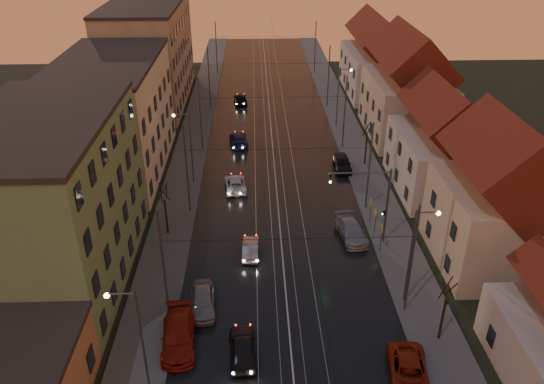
{
  "coord_description": "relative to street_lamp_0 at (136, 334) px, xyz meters",
  "views": [
    {
      "loc": [
        -2.18,
        -20.78,
        26.23
      ],
      "look_at": [
        -0.69,
        21.77,
        3.2
      ],
      "focal_mm": 35.0,
      "sensor_mm": 36.0,
      "label": 1
    }
  ],
  "objects": [
    {
      "name": "catenary_pole_r_1",
      "position": [
        17.7,
        7.0,
        -0.39
      ],
      "size": [
        0.16,
        0.16,
        9.0
      ],
      "primitive_type": "cylinder",
      "color": "#595B60",
      "rests_on": "ground"
    },
    {
      "name": "apartment_left_2",
      "position": [
        -8.4,
        32.0,
        1.11
      ],
      "size": [
        10.0,
        20.0,
        12.0
      ],
      "primitive_type": "cube",
      "color": "beige",
      "rests_on": "ground"
    },
    {
      "name": "sidewalk_left",
      "position": [
        -0.9,
        38.0,
        -4.81
      ],
      "size": [
        4.0,
        120.0,
        0.15
      ],
      "primitive_type": "cube",
      "color": "#4C4C4C",
      "rests_on": "ground"
    },
    {
      "name": "house_right_2",
      "position": [
        26.1,
        26.0,
        -0.24
      ],
      "size": [
        9.18,
        12.24,
        9.2
      ],
      "color": "silver",
      "rests_on": "ground"
    },
    {
      "name": "catenary_pole_l_5",
      "position": [
        0.5,
        70.0,
        -0.39
      ],
      "size": [
        0.16,
        0.16,
        9.0
      ],
      "primitive_type": "cylinder",
      "color": "#595B60",
      "rests_on": "ground"
    },
    {
      "name": "parked_left_2",
      "position": [
        1.55,
        4.2,
        -4.09
      ],
      "size": [
        2.67,
        5.62,
        1.58
      ],
      "primitive_type": "imported",
      "rotation": [
        0.0,
        0.0,
        0.08
      ],
      "color": "maroon",
      "rests_on": "ground"
    },
    {
      "name": "house_right_1",
      "position": [
        26.1,
        13.0,
        0.56
      ],
      "size": [
        8.67,
        10.2,
        10.8
      ],
      "color": "beige",
      "rests_on": "ground"
    },
    {
      "name": "catenary_pole_l_2",
      "position": [
        0.5,
        22.0,
        -0.39
      ],
      "size": [
        0.16,
        0.16,
        9.0
      ],
      "primitive_type": "cylinder",
      "color": "#595B60",
      "rests_on": "ground"
    },
    {
      "name": "house_right_4",
      "position": [
        26.1,
        59.0,
        0.16
      ],
      "size": [
        9.18,
        16.32,
        10.0
      ],
      "color": "silver",
      "rests_on": "ground"
    },
    {
      "name": "catenary_pole_r_3",
      "position": [
        17.7,
        37.0,
        -0.39
      ],
      "size": [
        0.16,
        0.16,
        9.0
      ],
      "primitive_type": "cylinder",
      "color": "#595B60",
      "rests_on": "ground"
    },
    {
      "name": "bare_tree_1",
      "position": [
        19.31,
        4.0,
        -2.4
      ],
      "size": [
        1.09,
        1.09,
        5.11
      ],
      "color": "black",
      "rests_on": "ground"
    },
    {
      "name": "driving_car_3",
      "position": [
        4.89,
        38.26,
        -4.15
      ],
      "size": [
        2.59,
        5.29,
        1.48
      ],
      "primitive_type": "imported",
      "rotation": [
        0.0,
        0.0,
        3.25
      ],
      "color": "navy",
      "rests_on": "ground"
    },
    {
      "name": "parked_right_2",
      "position": [
        16.7,
        30.84,
        -4.11
      ],
      "size": [
        1.89,
        4.55,
        1.54
      ],
      "primitive_type": "imported",
      "rotation": [
        0.0,
        0.0,
        -0.01
      ],
      "color": "black",
      "rests_on": "ground"
    },
    {
      "name": "parked_left_3",
      "position": [
        2.9,
        7.73,
        -4.13
      ],
      "size": [
        2.16,
        4.57,
        1.51
      ],
      "primitive_type": "imported",
      "rotation": [
        0.0,
        0.0,
        0.09
      ],
      "color": "gray",
      "rests_on": "ground"
    },
    {
      "name": "street_lamp_2",
      "position": [
        0.0,
        28.0,
        0.0
      ],
      "size": [
        1.75,
        0.32,
        8.0
      ],
      "color": "#595B60",
      "rests_on": "ground"
    },
    {
      "name": "road",
      "position": [
        9.1,
        38.0,
        -4.87
      ],
      "size": [
        16.0,
        120.0,
        0.04
      ],
      "primitive_type": "cube",
      "color": "black",
      "rests_on": "ground"
    },
    {
      "name": "catenary_pole_l_1",
      "position": [
        0.5,
        7.0,
        -0.39
      ],
      "size": [
        0.16,
        0.16,
        9.0
      ],
      "primitive_type": "cylinder",
      "color": "#595B60",
      "rests_on": "ground"
    },
    {
      "name": "parked_right_1",
      "position": [
        15.39,
        16.87,
        -4.15
      ],
      "size": [
        2.66,
        5.26,
        1.46
      ],
      "primitive_type": "imported",
      "rotation": [
        0.0,
        0.0,
        0.12
      ],
      "color": "#A7A7AC",
      "rests_on": "ground"
    },
    {
      "name": "driving_car_2",
      "position": [
        4.81,
        26.44,
        -4.25
      ],
      "size": [
        2.57,
        4.76,
        1.27
      ],
      "primitive_type": "imported",
      "rotation": [
        0.0,
        0.0,
        3.25
      ],
      "color": "silver",
      "rests_on": "ground"
    },
    {
      "name": "driving_car_4",
      "position": [
        4.86,
        53.96,
        -4.11
      ],
      "size": [
        2.27,
        4.69,
        1.54
      ],
      "primitive_type": "imported",
      "rotation": [
        0.0,
        0.0,
        3.24
      ],
      "color": "black",
      "rests_on": "ground"
    },
    {
      "name": "catenary_pole_r_5",
      "position": [
        17.7,
        70.0,
        -0.39
      ],
      "size": [
        0.16,
        0.16,
        9.0
      ],
      "primitive_type": "cylinder",
      "color": "#595B60",
      "rests_on": "ground"
    },
    {
      "name": "street_lamp_3",
      "position": [
        18.21,
        44.0,
        0.0
      ],
      "size": [
        1.75,
        0.32,
        8.0
      ],
      "color": "#595B60",
      "rests_on": "ground"
    },
    {
      "name": "house_right_3",
      "position": [
        26.1,
        41.0,
        0.92
      ],
      "size": [
        9.18,
        14.28,
        11.5
      ],
      "color": "beige",
      "rests_on": "ground"
    },
    {
      "name": "sidewalk_right",
      "position": [
        19.1,
        38.0,
        -4.81
      ],
      "size": [
        4.0,
        120.0,
        0.15
      ],
      "primitive_type": "cube",
      "color": "#4C4C4C",
      "rests_on": "ground"
    },
    {
      "name": "catenary_pole_l_3",
      "position": [
        0.5,
        37.0,
        -0.39
      ],
      "size": [
        0.16,
        0.16,
        9.0
      ],
      "primitive_type": "cylinder",
      "color": "#595B60",
      "rests_on": "ground"
    },
    {
      "name": "catenary_pole_r_2",
      "position": [
        17.7,
        22.0,
        -0.39
      ],
      "size": [
        0.16,
        0.16,
        9.0
      ],
      "primitive_type": "cylinder",
      "color": "#595B60",
      "rests_on": "ground"
    },
    {
      "name": "street_lamp_0",
      "position": [
        0.0,
        0.0,
        0.0
      ],
      "size": [
        1.75,
        0.32,
        8.0
      ],
      "color": "#595B60",
      "rests_on": "ground"
    },
    {
      "name": "tram_rail_0",
      "position": [
        6.9,
        38.0,
        -4.83
      ],
      "size": [
        0.06,
        120.0,
        0.03
      ],
      "primitive_type": "cube",
      "color": "gray",
      "rests_on": "road"
    },
    {
      "name": "tram_rail_3",
      "position": [
        11.3,
        38.0,
        -4.83
      ],
      "size": [
        0.06,
        120.0,
        0.03
      ],
      "primitive_type": "cube",
      "color": "gray",
      "rests_on": "road"
    },
    {
      "name": "catenary_pole_l_4",
      "position": [
        0.5,
        52.0,
        -0.39
      ],
      "size": [
        0.16,
        0.16,
        9.0
      ],
      "primitive_type": "cylinder",
      "color": "#595B60",
      "rests_on": "ground"
    },
    {
      "name": "parked_right_0",
      "position": [
        16.25,
        0.46,
        -4.18
      ],
      "size": [
        3.04,
        5.39,
        1.42
      ],
      "primitive_type": "imported",
      "rotation": [
        0.0,
        0.0,
        -0.14
      ],
      "color": "#9D250F",
      "rests_on": "ground"
    },
    {
      "name": "tram_rail_1",
      "position": [
        8.33,
        38.0,
        -4.83
      ],
      "size": [
        0.06,
        120.0,
        0.03
      ],
      "primitive_type": "cube",
      "color": "gray",
      "rests_on": "road"
    },
    {
      "name": "traffic_light_mast",
      "position": [
        17.1,
        16.0,
        -0.29
      ],
      "size": [
        5.3,
        0.32,
        7.2
      ],
      "color": "#595B60",
      "rests_on": "ground"
    },
    {
      "name": "apartment_left_1",
      "position": [
        -8.4,
        12.0,
        1.61
      ],
      "size": [
        10.0,
        18.0,
        13.0
      ],
      "primitive_type": "cube",
      "color": "#5F8856",
      "rests_on": "ground"
    },
    {
      "name": "street_lamp_1",
      "position": [
        18.21,
        8.0,
        0.0
      ],
      "size": [
        1.75,
        0.32,
        8.0
      ],
      "color": "#595B60",
      "rests_on": "ground"
    },
    {
      "name": "driving_car_0",
      "position": [
        5.89,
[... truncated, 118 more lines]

